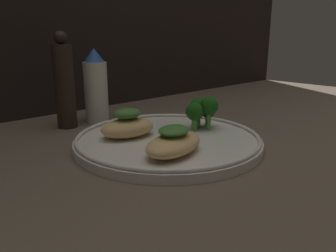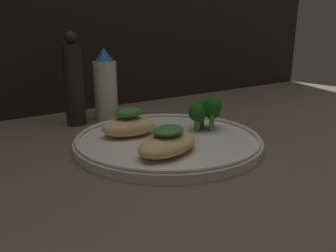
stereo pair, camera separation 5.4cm
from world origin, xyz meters
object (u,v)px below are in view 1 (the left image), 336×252
at_px(plate, 168,140).
at_px(pepper_grinder, 64,84).
at_px(sauce_bottle, 97,87).
at_px(broccoli_bunch, 203,109).

distance_m(plate, pepper_grinder, 0.25).
xyz_separation_m(plate, sauce_bottle, (0.00, 0.22, 0.06)).
relative_size(plate, broccoli_bunch, 4.61).
distance_m(broccoli_bunch, sauce_bottle, 0.24).
height_order(sauce_bottle, pepper_grinder, pepper_grinder).
bearing_deg(sauce_bottle, pepper_grinder, -180.00).
height_order(plate, sauce_bottle, sauce_bottle).
bearing_deg(plate, broccoli_bunch, -1.89).
bearing_deg(plate, sauce_bottle, 89.57).
distance_m(broccoli_bunch, pepper_grinder, 0.28).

